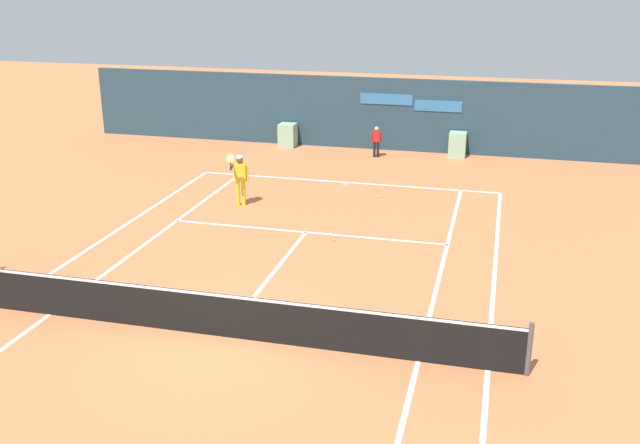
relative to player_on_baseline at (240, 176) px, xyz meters
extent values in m
plane|color=#C67042|center=(2.67, -8.29, -0.97)|extent=(80.00, 80.00, 0.00)
cube|color=white|center=(2.67, 3.41, -0.97)|extent=(10.60, 0.10, 0.01)
cube|color=white|center=(-1.33, -8.29, -0.97)|extent=(0.10, 23.40, 0.01)
cube|color=white|center=(6.67, -8.29, -0.97)|extent=(0.10, 23.40, 0.01)
cube|color=white|center=(7.97, -8.29, -0.97)|extent=(0.10, 23.40, 0.01)
cube|color=white|center=(2.67, -1.89, -0.97)|extent=(8.00, 0.10, 0.01)
cube|color=white|center=(2.67, -5.09, -0.97)|extent=(0.10, 6.40, 0.01)
cube|color=white|center=(2.67, 3.26, -0.97)|extent=(0.10, 0.24, 0.01)
cylinder|color=#4C4C51|center=(8.67, -8.29, -0.44)|extent=(0.10, 0.10, 1.07)
cube|color=black|center=(2.67, -8.29, -0.50)|extent=(12.00, 0.03, 0.95)
cube|color=white|center=(2.67, -8.29, -0.05)|extent=(12.00, 0.04, 0.06)
cube|color=#233D4C|center=(2.67, 8.71, 0.50)|extent=(25.00, 0.24, 2.95)
cube|color=#2D6BA8|center=(3.18, 8.57, 1.15)|extent=(2.15, 0.02, 0.44)
cube|color=#2D6BA8|center=(5.28, 8.57, 0.96)|extent=(1.89, 0.02, 0.44)
cube|color=#8CB793|center=(-0.91, 8.16, -0.48)|extent=(0.69, 0.70, 0.98)
cube|color=#8CB793|center=(6.17, 8.16, -0.48)|extent=(0.67, 0.70, 0.98)
cylinder|color=yellow|center=(0.09, 0.05, -0.57)|extent=(0.13, 0.13, 0.81)
cylinder|color=yellow|center=(-0.09, 0.00, -0.57)|extent=(0.13, 0.13, 0.81)
cube|color=yellow|center=(0.00, 0.03, 0.12)|extent=(0.40, 0.29, 0.57)
sphere|color=brown|center=(0.00, 0.03, 0.51)|extent=(0.22, 0.22, 0.22)
cylinder|color=white|center=(0.00, 0.03, 0.60)|extent=(0.21, 0.21, 0.06)
cylinder|color=yellow|center=(0.22, 0.09, 0.08)|extent=(0.08, 0.08, 0.55)
cylinder|color=brown|center=(-0.14, -0.29, 0.35)|extent=(0.23, 0.55, 0.08)
cylinder|color=black|center=(-0.07, -0.56, 0.46)|extent=(0.03, 0.03, 0.22)
torus|color=yellow|center=(-0.07, -0.56, 0.71)|extent=(0.30, 0.10, 0.30)
cylinder|color=silver|center=(-0.07, -0.56, 0.71)|extent=(0.25, 0.07, 0.26)
cylinder|color=black|center=(3.11, 7.29, -0.66)|extent=(0.10, 0.10, 0.63)
cylinder|color=black|center=(2.97, 7.27, -0.66)|extent=(0.10, 0.10, 0.63)
cube|color=#AD1E1E|center=(3.04, 7.28, -0.13)|extent=(0.30, 0.20, 0.44)
sphere|color=beige|center=(3.04, 7.28, 0.18)|extent=(0.17, 0.17, 0.17)
cylinder|color=#AD1E1E|center=(3.21, 7.31, -0.16)|extent=(0.07, 0.07, 0.42)
cylinder|color=#AD1E1E|center=(2.87, 7.25, -0.16)|extent=(0.07, 0.07, 0.42)
sphere|color=#CCE033|center=(3.60, -2.39, -0.94)|extent=(0.07, 0.07, 0.07)
sphere|color=#CCE033|center=(4.05, 1.91, -0.94)|extent=(0.07, 0.07, 0.07)
camera|label=1|loc=(7.87, -20.51, 6.08)|focal=40.53mm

